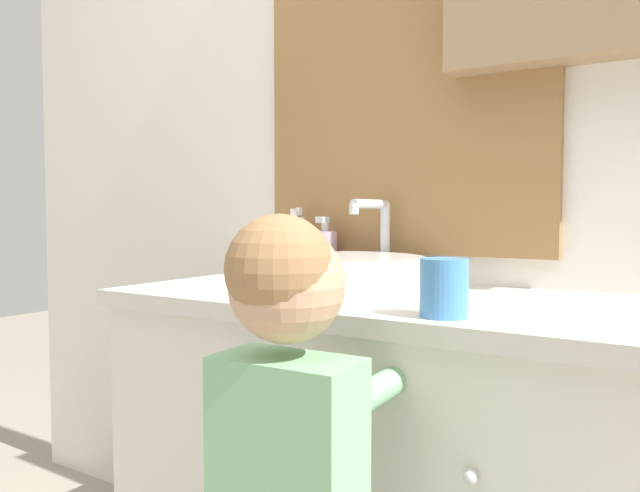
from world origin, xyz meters
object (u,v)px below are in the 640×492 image
(sink_basin, at_px, (347,271))
(soap_dispenser, at_px, (325,254))
(toothbrush_holder, at_px, (297,256))
(drinking_cup, at_px, (444,288))

(sink_basin, xyz_separation_m, soap_dispenser, (-0.17, 0.18, 0.02))
(toothbrush_holder, height_order, drinking_cup, toothbrush_holder)
(soap_dispenser, distance_m, drinking_cup, 0.62)
(toothbrush_holder, bearing_deg, soap_dispenser, -0.45)
(soap_dispenser, bearing_deg, drinking_cup, -39.34)
(toothbrush_holder, relative_size, drinking_cup, 1.91)
(sink_basin, bearing_deg, soap_dispenser, 133.86)
(drinking_cup, bearing_deg, soap_dispenser, 140.66)
(toothbrush_holder, bearing_deg, sink_basin, -34.57)
(sink_basin, distance_m, drinking_cup, 0.38)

